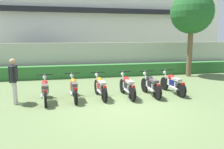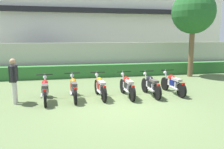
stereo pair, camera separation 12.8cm
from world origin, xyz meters
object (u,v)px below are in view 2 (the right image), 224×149
(tree_near_inspector, at_px, (193,13))
(inspector_person, at_px, (14,77))
(parked_car, at_px, (40,58))
(motorcycle_in_row_1, at_px, (74,88))
(motorcycle_in_row_3, at_px, (127,86))
(motorcycle_in_row_4, at_px, (151,85))
(motorcycle_in_row_5, at_px, (173,83))
(motorcycle_in_row_0, at_px, (45,90))
(motorcycle_in_row_2, at_px, (100,87))

(tree_near_inspector, xyz_separation_m, inspector_person, (-9.11, -3.75, -2.76))
(parked_car, distance_m, motorcycle_in_row_1, 7.92)
(motorcycle_in_row_3, relative_size, motorcycle_in_row_4, 1.03)
(motorcycle_in_row_1, relative_size, motorcycle_in_row_5, 1.03)
(motorcycle_in_row_3, distance_m, motorcycle_in_row_4, 0.98)
(motorcycle_in_row_0, distance_m, motorcycle_in_row_2, 2.06)
(motorcycle_in_row_3, bearing_deg, motorcycle_in_row_1, 86.34)
(tree_near_inspector, relative_size, motorcycle_in_row_3, 2.63)
(motorcycle_in_row_3, height_order, inspector_person, inspector_person)
(parked_car, xyz_separation_m, motorcycle_in_row_1, (1.92, -7.66, -0.49))
(motorcycle_in_row_2, height_order, motorcycle_in_row_5, motorcycle_in_row_2)
(motorcycle_in_row_2, bearing_deg, tree_near_inspector, -62.64)
(motorcycle_in_row_0, relative_size, motorcycle_in_row_5, 0.99)
(motorcycle_in_row_0, distance_m, motorcycle_in_row_1, 1.04)
(motorcycle_in_row_5, bearing_deg, motorcycle_in_row_0, 87.26)
(motorcycle_in_row_3, relative_size, motorcycle_in_row_5, 1.01)
(parked_car, xyz_separation_m, inspector_person, (-0.15, -7.77, 0.01))
(motorcycle_in_row_0, distance_m, motorcycle_in_row_3, 3.11)
(parked_car, distance_m, motorcycle_in_row_0, 7.85)
(motorcycle_in_row_2, relative_size, motorcycle_in_row_5, 0.97)
(motorcycle_in_row_4, bearing_deg, tree_near_inspector, -48.36)
(motorcycle_in_row_2, relative_size, motorcycle_in_row_4, 1.00)
(motorcycle_in_row_4, bearing_deg, motorcycle_in_row_2, 84.33)
(tree_near_inspector, bearing_deg, motorcycle_in_row_1, -152.66)
(parked_car, relative_size, inspector_person, 2.90)
(parked_car, height_order, motorcycle_in_row_4, parked_car)
(motorcycle_in_row_5, bearing_deg, parked_car, 34.02)
(tree_near_inspector, distance_m, motorcycle_in_row_2, 7.76)
(motorcycle_in_row_2, bearing_deg, inspector_person, 88.26)
(parked_car, bearing_deg, motorcycle_in_row_5, -58.12)
(motorcycle_in_row_3, bearing_deg, motorcycle_in_row_5, -88.24)
(parked_car, relative_size, motorcycle_in_row_4, 2.54)
(tree_near_inspector, distance_m, motorcycle_in_row_1, 8.58)
(tree_near_inspector, bearing_deg, inspector_person, -157.65)
(parked_car, bearing_deg, inspector_person, -97.27)
(motorcycle_in_row_2, bearing_deg, motorcycle_in_row_0, 89.65)
(tree_near_inspector, xyz_separation_m, motorcycle_in_row_5, (-2.96, -3.64, -3.27))
(motorcycle_in_row_1, height_order, motorcycle_in_row_4, motorcycle_in_row_4)
(tree_near_inspector, distance_m, motorcycle_in_row_5, 5.72)
(motorcycle_in_row_3, bearing_deg, parked_car, 26.28)
(parked_car, distance_m, motorcycle_in_row_5, 9.75)
(motorcycle_in_row_1, xyz_separation_m, motorcycle_in_row_5, (4.08, 0.00, -0.00))
(tree_near_inspector, relative_size, motorcycle_in_row_4, 2.71)
(motorcycle_in_row_0, bearing_deg, inspector_person, 85.48)
(motorcycle_in_row_0, xyz_separation_m, motorcycle_in_row_4, (4.09, -0.02, 0.00))
(motorcycle_in_row_0, relative_size, motorcycle_in_row_4, 1.02)
(parked_car, distance_m, motorcycle_in_row_2, 8.22)
(motorcycle_in_row_3, distance_m, inspector_person, 4.18)
(tree_near_inspector, xyz_separation_m, motorcycle_in_row_3, (-4.96, -3.74, -3.27))
(motorcycle_in_row_2, height_order, inspector_person, inspector_person)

